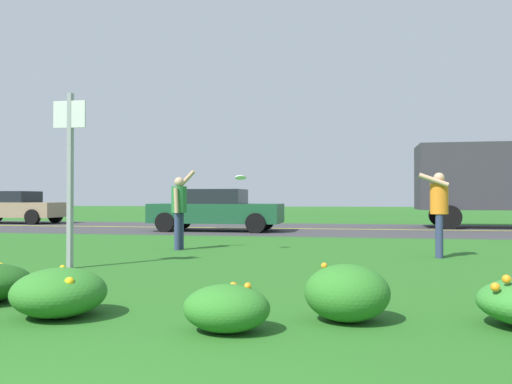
{
  "coord_description": "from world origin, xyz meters",
  "views": [
    {
      "loc": [
        1.94,
        -1.53,
        1.15
      ],
      "look_at": [
        0.28,
        7.32,
        1.25
      ],
      "focal_mm": 37.52,
      "sensor_mm": 36.0,
      "label": 1
    }
  ],
  "objects_px": {
    "person_catcher_orange_shirt": "(439,207)",
    "box_truck_silver": "(505,181)",
    "person_thrower_green_shirt": "(179,206)",
    "car_tan_leftmost": "(13,207)",
    "car_dark_green_center_left": "(216,210)",
    "sign_post_near_path": "(70,163)",
    "frisbee_white": "(241,178)"
  },
  "relations": [
    {
      "from": "sign_post_near_path",
      "to": "person_thrower_green_shirt",
      "type": "height_order",
      "value": "sign_post_near_path"
    },
    {
      "from": "box_truck_silver",
      "to": "car_dark_green_center_left",
      "type": "bearing_deg",
      "value": -160.25
    },
    {
      "from": "person_catcher_orange_shirt",
      "to": "box_truck_silver",
      "type": "xyz_separation_m",
      "value": [
        3.98,
        10.92,
        0.82
      ]
    },
    {
      "from": "car_dark_green_center_left",
      "to": "box_truck_silver",
      "type": "distance_m",
      "value": 11.04
    },
    {
      "from": "person_thrower_green_shirt",
      "to": "car_tan_leftmost",
      "type": "xyz_separation_m",
      "value": [
        -11.4,
        10.34,
        -0.23
      ]
    },
    {
      "from": "frisbee_white",
      "to": "sign_post_near_path",
      "type": "bearing_deg",
      "value": -123.47
    },
    {
      "from": "person_catcher_orange_shirt",
      "to": "car_tan_leftmost",
      "type": "xyz_separation_m",
      "value": [
        -16.84,
        10.92,
        -0.24
      ]
    },
    {
      "from": "sign_post_near_path",
      "to": "frisbee_white",
      "type": "distance_m",
      "value": 3.89
    },
    {
      "from": "car_dark_green_center_left",
      "to": "box_truck_silver",
      "type": "relative_size",
      "value": 0.67
    },
    {
      "from": "person_catcher_orange_shirt",
      "to": "frisbee_white",
      "type": "relative_size",
      "value": 6.69
    },
    {
      "from": "sign_post_near_path",
      "to": "car_dark_green_center_left",
      "type": "relative_size",
      "value": 0.64
    },
    {
      "from": "person_thrower_green_shirt",
      "to": "car_tan_leftmost",
      "type": "distance_m",
      "value": 15.39
    },
    {
      "from": "person_thrower_green_shirt",
      "to": "frisbee_white",
      "type": "height_order",
      "value": "person_thrower_green_shirt"
    },
    {
      "from": "person_thrower_green_shirt",
      "to": "car_tan_leftmost",
      "type": "bearing_deg",
      "value": 137.8
    },
    {
      "from": "sign_post_near_path",
      "to": "box_truck_silver",
      "type": "xyz_separation_m",
      "value": [
        10.14,
        13.69,
        0.08
      ]
    },
    {
      "from": "sign_post_near_path",
      "to": "car_tan_leftmost",
      "type": "xyz_separation_m",
      "value": [
        -10.68,
        13.69,
        -0.98
      ]
    },
    {
      "from": "car_dark_green_center_left",
      "to": "person_catcher_orange_shirt",
      "type": "bearing_deg",
      "value": -48.57
    },
    {
      "from": "frisbee_white",
      "to": "box_truck_silver",
      "type": "bearing_deg",
      "value": 52.56
    },
    {
      "from": "person_thrower_green_shirt",
      "to": "box_truck_silver",
      "type": "relative_size",
      "value": 0.27
    },
    {
      "from": "person_thrower_green_shirt",
      "to": "person_catcher_orange_shirt",
      "type": "xyz_separation_m",
      "value": [
        5.44,
        -0.59,
        0.01
      ]
    },
    {
      "from": "person_catcher_orange_shirt",
      "to": "box_truck_silver",
      "type": "relative_size",
      "value": 0.24
    },
    {
      "from": "person_catcher_orange_shirt",
      "to": "person_thrower_green_shirt",
      "type": "bearing_deg",
      "value": 173.86
    },
    {
      "from": "box_truck_silver",
      "to": "person_catcher_orange_shirt",
      "type": "bearing_deg",
      "value": -110.01
    },
    {
      "from": "person_thrower_green_shirt",
      "to": "car_tan_leftmost",
      "type": "relative_size",
      "value": 0.4
    },
    {
      "from": "frisbee_white",
      "to": "car_tan_leftmost",
      "type": "relative_size",
      "value": 0.05
    },
    {
      "from": "person_thrower_green_shirt",
      "to": "person_catcher_orange_shirt",
      "type": "distance_m",
      "value": 5.47
    },
    {
      "from": "car_tan_leftmost",
      "to": "box_truck_silver",
      "type": "distance_m",
      "value": 20.85
    },
    {
      "from": "car_tan_leftmost",
      "to": "person_catcher_orange_shirt",
      "type": "bearing_deg",
      "value": -32.97
    },
    {
      "from": "box_truck_silver",
      "to": "person_thrower_green_shirt",
      "type": "bearing_deg",
      "value": -132.33
    },
    {
      "from": "sign_post_near_path",
      "to": "person_catcher_orange_shirt",
      "type": "relative_size",
      "value": 1.75
    },
    {
      "from": "sign_post_near_path",
      "to": "person_thrower_green_shirt",
      "type": "bearing_deg",
      "value": 77.79
    },
    {
      "from": "car_tan_leftmost",
      "to": "box_truck_silver",
      "type": "height_order",
      "value": "box_truck_silver"
    }
  ]
}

